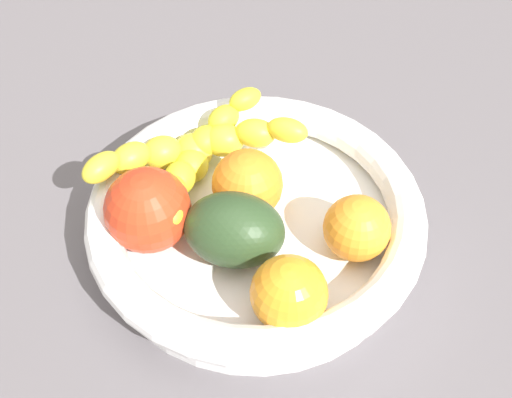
{
  "coord_description": "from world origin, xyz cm",
  "views": [
    {
      "loc": [
        30.75,
        -14.5,
        46.47
      ],
      "look_at": [
        0.0,
        0.0,
        8.26
      ],
      "focal_mm": 41.77,
      "sensor_mm": 36.0,
      "label": 1
    }
  ],
  "objects_px": {
    "banana_draped_left": "(194,147)",
    "fruit_bowl": "(256,217)",
    "orange_mid_right": "(249,184)",
    "avocado_dark": "(234,230)",
    "orange_mid_left": "(289,293)",
    "banana_draped_right": "(198,157)",
    "tomato_red": "(148,210)",
    "orange_front": "(357,228)"
  },
  "relations": [
    {
      "from": "orange_mid_left",
      "to": "fruit_bowl",
      "type": "bearing_deg",
      "value": 169.35
    },
    {
      "from": "fruit_bowl",
      "to": "avocado_dark",
      "type": "xyz_separation_m",
      "value": [
        0.02,
        -0.03,
        0.03
      ]
    },
    {
      "from": "banana_draped_right",
      "to": "orange_mid_left",
      "type": "xyz_separation_m",
      "value": [
        0.17,
        0.01,
        -0.0
      ]
    },
    {
      "from": "banana_draped_right",
      "to": "orange_mid_left",
      "type": "bearing_deg",
      "value": 2.97
    },
    {
      "from": "orange_front",
      "to": "avocado_dark",
      "type": "relative_size",
      "value": 0.67
    },
    {
      "from": "fruit_bowl",
      "to": "banana_draped_left",
      "type": "height_order",
      "value": "banana_draped_left"
    },
    {
      "from": "orange_mid_left",
      "to": "orange_mid_right",
      "type": "relative_size",
      "value": 0.95
    },
    {
      "from": "orange_mid_right",
      "to": "tomato_red",
      "type": "distance_m",
      "value": 0.09
    },
    {
      "from": "orange_front",
      "to": "orange_mid_right",
      "type": "bearing_deg",
      "value": -143.01
    },
    {
      "from": "fruit_bowl",
      "to": "orange_mid_right",
      "type": "height_order",
      "value": "orange_mid_right"
    },
    {
      "from": "fruit_bowl",
      "to": "orange_mid_right",
      "type": "bearing_deg",
      "value": 175.43
    },
    {
      "from": "avocado_dark",
      "to": "banana_draped_left",
      "type": "bearing_deg",
      "value": 176.84
    },
    {
      "from": "orange_mid_left",
      "to": "avocado_dark",
      "type": "bearing_deg",
      "value": -170.11
    },
    {
      "from": "banana_draped_left",
      "to": "orange_mid_left",
      "type": "height_order",
      "value": "orange_mid_left"
    },
    {
      "from": "banana_draped_left",
      "to": "orange_front",
      "type": "height_order",
      "value": "banana_draped_left"
    },
    {
      "from": "fruit_bowl",
      "to": "avocado_dark",
      "type": "relative_size",
      "value": 3.52
    },
    {
      "from": "fruit_bowl",
      "to": "banana_draped_left",
      "type": "distance_m",
      "value": 0.09
    },
    {
      "from": "fruit_bowl",
      "to": "banana_draped_right",
      "type": "height_order",
      "value": "banana_draped_right"
    },
    {
      "from": "orange_mid_left",
      "to": "banana_draped_left",
      "type": "bearing_deg",
      "value": -177.78
    },
    {
      "from": "orange_mid_right",
      "to": "avocado_dark",
      "type": "distance_m",
      "value": 0.05
    },
    {
      "from": "banana_draped_left",
      "to": "fruit_bowl",
      "type": "bearing_deg",
      "value": 17.12
    },
    {
      "from": "orange_front",
      "to": "orange_mid_left",
      "type": "bearing_deg",
      "value": -67.53
    },
    {
      "from": "fruit_bowl",
      "to": "tomato_red",
      "type": "relative_size",
      "value": 4.07
    },
    {
      "from": "orange_front",
      "to": "avocado_dark",
      "type": "height_order",
      "value": "avocado_dark"
    },
    {
      "from": "orange_front",
      "to": "tomato_red",
      "type": "distance_m",
      "value": 0.17
    },
    {
      "from": "orange_mid_right",
      "to": "avocado_dark",
      "type": "relative_size",
      "value": 0.75
    },
    {
      "from": "orange_mid_left",
      "to": "orange_mid_right",
      "type": "height_order",
      "value": "orange_mid_right"
    },
    {
      "from": "avocado_dark",
      "to": "tomato_red",
      "type": "height_order",
      "value": "tomato_red"
    },
    {
      "from": "banana_draped_right",
      "to": "avocado_dark",
      "type": "bearing_deg",
      "value": -2.56
    },
    {
      "from": "banana_draped_right",
      "to": "avocado_dark",
      "type": "relative_size",
      "value": 1.73
    },
    {
      "from": "banana_draped_right",
      "to": "orange_mid_right",
      "type": "xyz_separation_m",
      "value": [
        0.05,
        0.03,
        0.0
      ]
    },
    {
      "from": "orange_mid_right",
      "to": "avocado_dark",
      "type": "bearing_deg",
      "value": -38.07
    },
    {
      "from": "orange_mid_left",
      "to": "avocado_dark",
      "type": "height_order",
      "value": "avocado_dark"
    },
    {
      "from": "avocado_dark",
      "to": "orange_front",
      "type": "bearing_deg",
      "value": 66.96
    },
    {
      "from": "tomato_red",
      "to": "fruit_bowl",
      "type": "bearing_deg",
      "value": 76.05
    },
    {
      "from": "orange_mid_left",
      "to": "orange_mid_right",
      "type": "distance_m",
      "value": 0.12
    },
    {
      "from": "fruit_bowl",
      "to": "orange_mid_left",
      "type": "distance_m",
      "value": 0.1
    },
    {
      "from": "orange_front",
      "to": "tomato_red",
      "type": "xyz_separation_m",
      "value": [
        -0.09,
        -0.15,
        0.01
      ]
    },
    {
      "from": "orange_mid_left",
      "to": "avocado_dark",
      "type": "xyz_separation_m",
      "value": [
        -0.07,
        -0.01,
        0.0
      ]
    },
    {
      "from": "orange_front",
      "to": "banana_draped_right",
      "type": "bearing_deg",
      "value": -146.02
    },
    {
      "from": "orange_mid_right",
      "to": "tomato_red",
      "type": "bearing_deg",
      "value": -92.83
    },
    {
      "from": "avocado_dark",
      "to": "tomato_red",
      "type": "distance_m",
      "value": 0.07
    }
  ]
}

